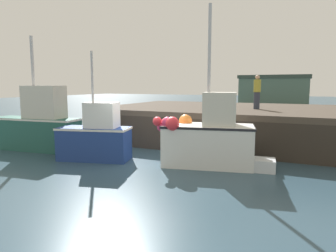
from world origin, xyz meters
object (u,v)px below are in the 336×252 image
object	(u,v)px
fishing_boat_near_left	(38,125)
rowboat	(249,164)
dockworker	(257,92)
fishing_boat_near_right	(96,137)
fishing_boat_mid	(208,137)

from	to	relation	value
fishing_boat_near_left	rowboat	world-z (taller)	fishing_boat_near_left
rowboat	dockworker	world-z (taller)	dockworker
fishing_boat_near_left	dockworker	distance (m)	10.34
fishing_boat_near_right	dockworker	world-z (taller)	fishing_boat_near_right
fishing_boat_near_right	fishing_boat_near_left	bearing A→B (deg)	173.64
fishing_boat_near_left	dockworker	bearing A→B (deg)	33.11
fishing_boat_near_left	fishing_boat_mid	bearing A→B (deg)	4.54
rowboat	fishing_boat_near_left	bearing A→B (deg)	-175.78
fishing_boat_mid	dockworker	size ratio (longest dim) A/B	3.42
fishing_boat_near_right	rowboat	xyz separation A→B (m)	(5.69, 1.06, -0.69)
fishing_boat_near_left	fishing_boat_near_right	distance (m)	3.49
fishing_boat_mid	rowboat	bearing A→B (deg)	2.57
dockworker	fishing_boat_mid	bearing A→B (deg)	-100.12
fishing_boat_near_left	fishing_boat_mid	size ratio (longest dim) A/B	0.89
rowboat	dockworker	size ratio (longest dim) A/B	1.08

